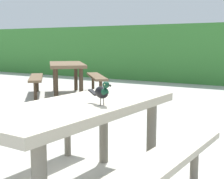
{
  "coord_description": "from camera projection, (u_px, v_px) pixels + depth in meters",
  "views": [
    {
      "loc": [
        1.77,
        -1.94,
        1.2
      ],
      "look_at": [
        0.43,
        0.25,
        0.84
      ],
      "focal_mm": 53.42,
      "sensor_mm": 36.0,
      "label": 1
    }
  ],
  "objects": [
    {
      "name": "picnic_table_foreground",
      "position": [
        80.0,
        126.0,
        2.6
      ],
      "size": [
        1.74,
        1.83,
        0.74
      ],
      "color": "#B2A893",
      "rests_on": "ground"
    },
    {
      "name": "bird_grackle",
      "position": [
        102.0,
        92.0,
        2.46
      ],
      "size": [
        0.27,
        0.15,
        0.18
      ],
      "color": "black",
      "rests_on": "picnic_table_foreground"
    },
    {
      "name": "picnic_table_mid_right",
      "position": [
        67.0,
        71.0,
        7.75
      ],
      "size": [
        2.39,
        2.39,
        0.74
      ],
      "color": "brown",
      "rests_on": "ground"
    }
  ]
}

